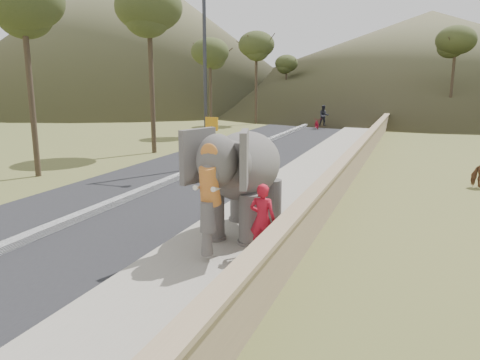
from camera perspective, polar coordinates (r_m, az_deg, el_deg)
name	(u,v)px	position (r m, az deg, el deg)	size (l,w,h in m)	color
ground	(198,277)	(10.00, -5.13, -11.72)	(160.00, 160.00, 0.00)	olive
road	(194,173)	(20.72, -5.62, 0.91)	(7.00, 120.00, 0.03)	black
median	(194,170)	(20.71, -5.62, 1.17)	(0.35, 120.00, 0.22)	black
walkway	(305,180)	(19.07, 7.99, 0.05)	(3.00, 120.00, 0.15)	#9E9687
parapet	(347,171)	(18.70, 12.96, 1.10)	(0.30, 120.00, 1.10)	tan
lamppost	(211,60)	(21.40, -3.53, 14.38)	(1.76, 0.36, 8.00)	#302F34
signboard	(212,134)	(21.02, -3.46, 5.60)	(0.60, 0.08, 2.40)	#2D2D33
hill_left	(128,32)	(76.23, -13.53, 17.10)	(60.00, 60.00, 22.00)	brown
hill_far	(428,59)	(78.28, 21.97, 13.49)	(80.00, 80.00, 14.00)	brown
elephant_and_man	(245,180)	(11.96, 0.56, -0.02)	(2.23, 3.83, 2.75)	#635E5A
motorcyclist	(320,119)	(39.60, 9.78, 7.29)	(1.60, 1.78, 1.97)	maroon
trees	(380,79)	(34.92, 16.66, 11.70)	(47.07, 42.19, 9.34)	#473828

